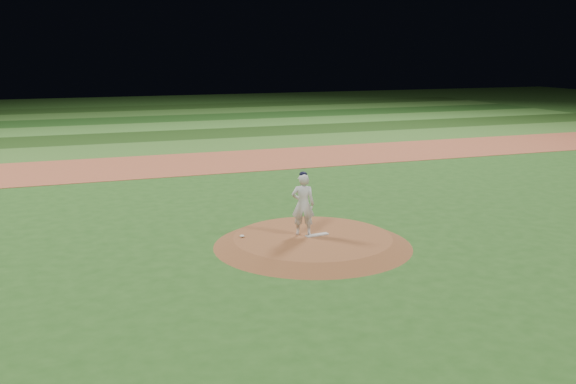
# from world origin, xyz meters

# --- Properties ---
(ground) EXTENTS (120.00, 120.00, 0.00)m
(ground) POSITION_xyz_m (0.00, 0.00, 0.00)
(ground) COLOR #25521A
(ground) RESTS_ON ground
(infield_dirt_band) EXTENTS (70.00, 6.00, 0.02)m
(infield_dirt_band) POSITION_xyz_m (0.00, 14.00, 0.01)
(infield_dirt_band) COLOR #A14E32
(infield_dirt_band) RESTS_ON ground
(outfield_stripe_0) EXTENTS (70.00, 5.00, 0.02)m
(outfield_stripe_0) POSITION_xyz_m (0.00, 19.50, 0.01)
(outfield_stripe_0) COLOR #396826
(outfield_stripe_0) RESTS_ON ground
(outfield_stripe_1) EXTENTS (70.00, 5.00, 0.02)m
(outfield_stripe_1) POSITION_xyz_m (0.00, 24.50, 0.01)
(outfield_stripe_1) COLOR #1E3E14
(outfield_stripe_1) RESTS_ON ground
(outfield_stripe_2) EXTENTS (70.00, 5.00, 0.02)m
(outfield_stripe_2) POSITION_xyz_m (0.00, 29.50, 0.01)
(outfield_stripe_2) COLOR #3F792C
(outfield_stripe_2) RESTS_ON ground
(outfield_stripe_3) EXTENTS (70.00, 5.00, 0.02)m
(outfield_stripe_3) POSITION_xyz_m (0.00, 34.50, 0.01)
(outfield_stripe_3) COLOR #1D4717
(outfield_stripe_3) RESTS_ON ground
(outfield_stripe_4) EXTENTS (70.00, 5.00, 0.02)m
(outfield_stripe_4) POSITION_xyz_m (0.00, 39.50, 0.01)
(outfield_stripe_4) COLOR #3A6E28
(outfield_stripe_4) RESTS_ON ground
(outfield_stripe_5) EXTENTS (70.00, 5.00, 0.02)m
(outfield_stripe_5) POSITION_xyz_m (0.00, 44.50, 0.01)
(outfield_stripe_5) COLOR #1E4215
(outfield_stripe_5) RESTS_ON ground
(pitchers_mound) EXTENTS (5.50, 5.50, 0.25)m
(pitchers_mound) POSITION_xyz_m (0.00, 0.00, 0.12)
(pitchers_mound) COLOR brown
(pitchers_mound) RESTS_ON ground
(pitching_rubber) EXTENTS (0.70, 0.26, 0.03)m
(pitching_rubber) POSITION_xyz_m (0.16, 0.07, 0.27)
(pitching_rubber) COLOR beige
(pitching_rubber) RESTS_ON pitchers_mound
(rosin_bag) EXTENTS (0.13, 0.13, 0.07)m
(rosin_bag) POSITION_xyz_m (-1.86, 0.62, 0.29)
(rosin_bag) COLOR silver
(rosin_bag) RESTS_ON pitchers_mound
(pitcher_on_mound) EXTENTS (0.75, 0.62, 1.80)m
(pitcher_on_mound) POSITION_xyz_m (-0.18, 0.28, 1.14)
(pitcher_on_mound) COLOR silver
(pitcher_on_mound) RESTS_ON pitchers_mound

